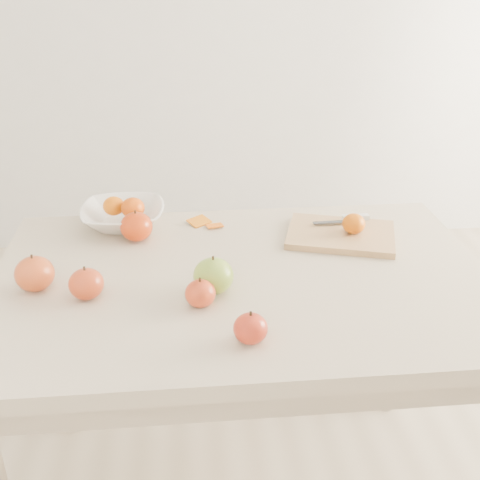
{
  "coord_description": "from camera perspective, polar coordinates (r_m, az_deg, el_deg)",
  "views": [
    {
      "loc": [
        -0.13,
        -1.26,
        1.46
      ],
      "look_at": [
        0.0,
        0.05,
        0.82
      ],
      "focal_mm": 45.0,
      "sensor_mm": 36.0,
      "label": 1
    }
  ],
  "objects": [
    {
      "name": "table",
      "position": [
        1.5,
        0.19,
        -6.65
      ],
      "size": [
        1.2,
        0.8,
        0.75
      ],
      "color": "#C7B296",
      "rests_on": "ground"
    },
    {
      "name": "cutting_board",
      "position": [
        1.65,
        9.54,
        0.49
      ],
      "size": [
        0.33,
        0.28,
        0.02
      ],
      "primitive_type": "cube",
      "rotation": [
        0.0,
        0.0,
        -0.29
      ],
      "color": "tan",
      "rests_on": "table"
    },
    {
      "name": "board_tangerine",
      "position": [
        1.63,
        10.73,
        1.53
      ],
      "size": [
        0.06,
        0.06,
        0.05
      ],
      "primitive_type": "ellipsoid",
      "color": "#CB5407",
      "rests_on": "cutting_board"
    },
    {
      "name": "fruit_bowl",
      "position": [
        1.73,
        -11.02,
        2.27
      ],
      "size": [
        0.23,
        0.23,
        0.06
      ],
      "primitive_type": "imported",
      "color": "white",
      "rests_on": "table"
    },
    {
      "name": "bowl_tangerine_near",
      "position": [
        1.73,
        -11.89,
        3.19
      ],
      "size": [
        0.06,
        0.06,
        0.05
      ],
      "primitive_type": "ellipsoid",
      "color": "orange",
      "rests_on": "fruit_bowl"
    },
    {
      "name": "bowl_tangerine_far",
      "position": [
        1.7,
        -10.13,
        3.02
      ],
      "size": [
        0.07,
        0.07,
        0.06
      ],
      "primitive_type": "ellipsoid",
      "color": "#DD5D07",
      "rests_on": "fruit_bowl"
    },
    {
      "name": "orange_peel_a",
      "position": [
        1.72,
        -3.89,
        1.65
      ],
      "size": [
        0.07,
        0.07,
        0.01
      ],
      "primitive_type": "cube",
      "rotation": [
        0.21,
        0.0,
        0.67
      ],
      "color": "#CA690E",
      "rests_on": "table"
    },
    {
      "name": "orange_peel_b",
      "position": [
        1.7,
        -2.42,
        1.3
      ],
      "size": [
        0.05,
        0.04,
        0.01
      ],
      "primitive_type": "cube",
      "rotation": [
        -0.14,
        0.0,
        0.2
      ],
      "color": "orange",
      "rests_on": "table"
    },
    {
      "name": "paring_knife",
      "position": [
        1.72,
        10.51,
        2.05
      ],
      "size": [
        0.17,
        0.05,
        0.01
      ],
      "color": "white",
      "rests_on": "cutting_board"
    },
    {
      "name": "apple_green",
      "position": [
        1.36,
        -2.53,
        -3.41
      ],
      "size": [
        0.09,
        0.09,
        0.08
      ],
      "primitive_type": "ellipsoid",
      "color": "#609523",
      "rests_on": "table"
    },
    {
      "name": "apple_red_e",
      "position": [
        1.32,
        -3.79,
        -5.08
      ],
      "size": [
        0.07,
        0.07,
        0.06
      ],
      "primitive_type": "ellipsoid",
      "color": "#970302",
      "rests_on": "table"
    },
    {
      "name": "apple_red_c",
      "position": [
        1.2,
        1.0,
        -8.38
      ],
      "size": [
        0.07,
        0.07,
        0.06
      ],
      "primitive_type": "ellipsoid",
      "color": "#8A0507",
      "rests_on": "table"
    },
    {
      "name": "apple_red_a",
      "position": [
        1.63,
        -9.8,
        1.26
      ],
      "size": [
        0.09,
        0.09,
        0.08
      ],
      "primitive_type": "ellipsoid",
      "color": "#9D1202",
      "rests_on": "table"
    },
    {
      "name": "apple_red_b",
      "position": [
        1.45,
        -18.9,
        -3.04
      ],
      "size": [
        0.09,
        0.09,
        0.08
      ],
      "primitive_type": "ellipsoid",
      "color": "#9D1108",
      "rests_on": "table"
    },
    {
      "name": "apple_red_d",
      "position": [
        1.38,
        -14.37,
        -4.05
      ],
      "size": [
        0.08,
        0.08,
        0.07
      ],
      "primitive_type": "ellipsoid",
      "color": "maroon",
      "rests_on": "table"
    }
  ]
}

